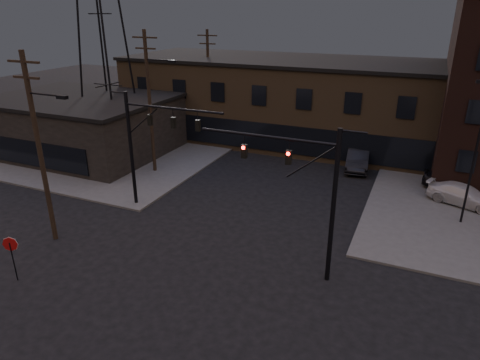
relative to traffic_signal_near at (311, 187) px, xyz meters
name	(u,v)px	position (x,y,z in m)	size (l,w,h in m)	color
ground	(172,297)	(-5.36, -4.50, -4.93)	(140.00, 140.00, 0.00)	black
sidewalk_nw	(109,133)	(-27.36, 17.50, -4.86)	(30.00, 30.00, 0.15)	#474744
building_row	(320,104)	(-5.36, 23.50, -0.93)	(40.00, 12.00, 8.00)	brown
building_left	(82,126)	(-25.36, 11.50, -2.43)	(16.00, 12.00, 5.00)	black
traffic_signal_near	(311,187)	(0.00, 0.00, 0.00)	(7.12, 0.24, 8.00)	black
traffic_signal_far	(146,138)	(-12.07, 3.50, 0.08)	(7.12, 0.24, 8.00)	black
stop_sign	(11,249)	(-13.36, -6.49, -3.09)	(0.72, 0.33, 2.48)	black
utility_pole_near	(40,146)	(-14.79, -2.50, 0.94)	(3.70, 0.28, 11.00)	black
utility_pole_mid	(150,100)	(-15.79, 9.50, 1.19)	(3.70, 0.28, 11.50)	black
utility_pole_far	(208,82)	(-16.86, 21.50, 0.85)	(2.20, 0.28, 11.00)	black
transmission_tower	(100,14)	(-23.36, 13.50, 7.57)	(7.00, 7.00, 25.00)	black
lot_light_a	(478,142)	(7.64, 9.50, 0.58)	(1.50, 0.28, 9.14)	black
parked_car_lot_a	(456,180)	(7.40, 15.16, -3.98)	(1.89, 4.70, 1.60)	black
parked_car_lot_b	(464,195)	(7.81, 12.49, -4.08)	(1.95, 4.81, 1.40)	silver
car_crossing	(358,159)	(-0.25, 17.30, -4.08)	(1.81, 5.20, 1.71)	black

